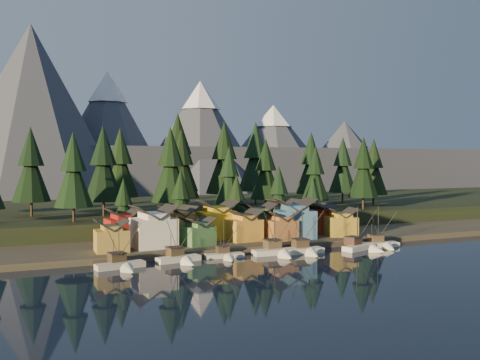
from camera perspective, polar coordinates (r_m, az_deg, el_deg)
name	(u,v)px	position (r m, az deg, el deg)	size (l,w,h in m)	color
ground	(287,264)	(120.14, 5.01, -8.87)	(500.00, 500.00, 0.00)	black
shore_strip	(221,236)	(155.83, -2.08, -6.04)	(400.00, 50.00, 1.50)	#3B352B
hillside	(172,213)	(202.59, -7.27, -3.51)	(420.00, 100.00, 6.00)	black
dock	(255,250)	(134.54, 1.62, -7.46)	(80.00, 4.00, 1.00)	#4C3F36
mountain_ridge	(105,155)	(321.42, -14.21, 2.65)	(560.00, 190.00, 90.00)	#4F5265
boat_0	(122,259)	(116.10, -12.46, -8.24)	(11.06, 11.76, 11.58)	beige
boat_1	(181,253)	(121.35, -6.33, -7.72)	(10.71, 11.36, 11.67)	white
boat_2	(226,251)	(125.55, -1.53, -7.54)	(9.44, 10.14, 9.92)	beige
boat_3	(278,246)	(129.68, 4.11, -7.00)	(12.05, 13.05, 12.81)	silver
boat_4	(306,244)	(132.14, 7.00, -6.79)	(10.54, 11.40, 12.66)	beige
boat_5	(363,241)	(139.82, 12.99, -6.39)	(11.05, 11.55, 12.18)	white
boat_6	(382,239)	(145.49, 14.88, -6.14)	(10.99, 11.70, 11.68)	silver
house_front_0	(111,235)	(129.06, -13.55, -5.71)	(7.60, 7.20, 7.47)	olive
house_front_1	(154,225)	(133.20, -9.20, -4.81)	(10.50, 10.13, 10.24)	silver
house_front_2	(198,231)	(135.53, -4.54, -5.40)	(8.45, 8.50, 6.96)	#497C43
house_front_3	(244,224)	(142.29, 0.43, -4.75)	(8.56, 8.21, 8.27)	gold
house_front_4	(280,225)	(144.50, 4.31, -4.77)	(7.75, 8.33, 7.71)	#936034
house_front_5	(294,217)	(147.95, 5.81, -3.96)	(12.28, 11.57, 10.92)	#396187
house_front_6	(341,221)	(153.98, 10.72, -4.35)	(9.19, 8.85, 7.85)	#B08E2D
house_back_0	(123,225)	(141.69, -12.40, -4.71)	(8.84, 8.55, 8.85)	maroon
house_back_1	(178,222)	(144.39, -6.62, -4.49)	(9.91, 9.98, 9.09)	olive
house_back_2	(217,219)	(145.99, -2.44, -4.14)	(9.99, 9.21, 10.38)	gold
house_back_3	(258,219)	(151.39, 1.91, -4.13)	(9.88, 8.97, 9.28)	#4D8045
house_back_4	(286,216)	(156.80, 4.90, -3.82)	(9.52, 9.18, 9.83)	silver
house_back_5	(321,218)	(159.87, 8.63, -4.00)	(8.63, 8.70, 8.33)	maroon
tree_hill_1	(31,167)	(171.67, -21.41, 1.28)	(11.61, 11.61, 27.05)	#332319
tree_hill_2	(73,173)	(152.46, -17.36, 0.76)	(10.61, 10.61, 24.72)	#332319
tree_hill_3	(103,166)	(165.67, -14.37, 1.41)	(11.78, 11.78, 27.45)	#332319
tree_hill_4	(120,165)	(181.84, -12.64, 1.54)	(11.91, 11.91, 27.75)	#332319
tree_hill_5	(171,168)	(159.86, -7.41, 1.32)	(11.52, 11.52, 26.84)	#332319
tree_hill_6	(181,166)	(176.52, -6.27, 1.47)	(11.70, 11.70, 27.25)	#332319
tree_hill_7	(229,177)	(163.99, -1.16, 0.27)	(9.08, 9.08, 21.15)	#332319
tree_hill_8	(224,161)	(189.14, -1.69, 2.09)	(13.14, 13.14, 30.62)	#332319
tree_hill_9	(266,171)	(176.92, 2.77, 0.92)	(10.32, 10.32, 24.03)	#332319
tree_hill_10	(256,159)	(202.87, 1.67, 2.23)	(13.51, 13.51, 31.47)	#332319
tree_hill_11	(315,175)	(180.33, 8.04, 0.51)	(9.30, 9.30, 21.66)	#332319
tree_hill_12	(311,165)	(198.09, 7.59, 1.55)	(11.71, 11.71, 27.28)	#332319
tree_hill_13	(363,170)	(188.73, 13.02, 1.10)	(10.72, 10.72, 24.97)	#332319
tree_hill_14	(343,167)	(212.90, 10.91, 1.39)	(11.18, 11.18, 26.05)	#332319
tree_hill_15	(178,156)	(193.94, -6.64, 2.61)	(14.55, 14.55, 33.88)	#332319
tree_hill_17	(374,169)	(203.94, 14.06, 1.16)	(10.71, 10.71, 24.94)	#332319
tree_shore_0	(124,206)	(146.85, -12.31, -2.72)	(7.15, 7.15, 16.66)	#332319
tree_shore_1	(181,200)	(150.67, -6.34, -2.10)	(8.11, 8.11, 18.88)	#332319
tree_shore_2	(236,201)	(156.60, -0.38, -2.25)	(7.40, 7.40, 17.24)	#332319
tree_shore_3	(279,195)	(162.51, 4.17, -1.60)	(8.50, 8.50, 19.81)	#332319
tree_shore_4	(313,201)	(168.56, 7.78, -2.19)	(6.87, 6.87, 16.01)	#332319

